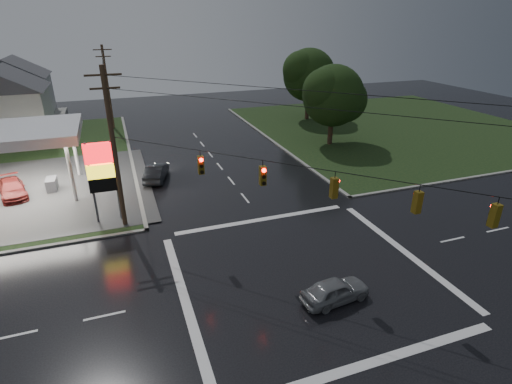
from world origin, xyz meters
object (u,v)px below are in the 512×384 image
object	(u,v)px
pylon_sign	(102,169)
tree_ne_near	(334,96)
car_pump	(12,189)
utility_pole_n	(108,86)
house_far	(14,88)
car_crossing	(335,290)
tree_ne_far	(310,75)
utility_pole_nw	(114,148)
house_near	(5,104)
car_north	(156,172)

from	to	relation	value
pylon_sign	tree_ne_near	size ratio (longest dim) A/B	0.67
tree_ne_near	car_pump	distance (m)	32.72
utility_pole_n	house_far	size ratio (longest dim) A/B	0.95
car_crossing	car_pump	bearing A→B (deg)	35.38
tree_ne_near	car_crossing	size ratio (longest dim) A/B	2.41
tree_ne_near	car_pump	world-z (taller)	tree_ne_near
house_far	car_pump	bearing A→B (deg)	-82.44
house_far	tree_ne_far	xyz separation A→B (m)	(39.10, -14.01, 1.77)
utility_pole_nw	car_pump	bearing A→B (deg)	135.50
house_far	tree_ne_near	bearing A→B (deg)	-35.77
house_far	tree_ne_far	size ratio (longest dim) A/B	1.13
pylon_sign	car_crossing	xyz separation A→B (m)	(10.90, -13.32, -3.38)
house_far	car_crossing	distance (m)	55.64
utility_pole_n	house_near	size ratio (longest dim) A/B	0.95
house_near	tree_ne_far	world-z (taller)	tree_ne_far
car_pump	car_north	bearing A→B (deg)	-16.91
utility_pole_nw	car_north	xyz separation A→B (m)	(3.19, 8.08, -4.98)
utility_pole_n	car_crossing	xyz separation A→B (m)	(9.90, -40.82, -4.83)
car_crossing	car_pump	distance (m)	27.59
utility_pole_n	car_crossing	distance (m)	42.27
pylon_sign	car_pump	xyz separation A→B (m)	(-7.44, 7.30, -3.33)
utility_pole_nw	car_north	size ratio (longest dim) A/B	2.46
pylon_sign	house_far	distance (m)	39.21
tree_ne_near	car_pump	xyz separation A→B (m)	(-32.08, -4.20, -4.88)
utility_pole_nw	utility_pole_n	bearing A→B (deg)	90.00
house_near	utility_pole_nw	bearing A→B (deg)	-66.63
utility_pole_nw	house_far	bearing A→B (deg)	107.92
pylon_sign	car_pump	distance (m)	10.94
pylon_sign	utility_pole_nw	bearing A→B (deg)	-45.00
house_near	car_pump	world-z (taller)	house_near
utility_pole_n	tree_ne_near	bearing A→B (deg)	-34.10
house_near	tree_ne_near	distance (m)	37.80
utility_pole_nw	car_crossing	world-z (taller)	utility_pole_nw
house_near	tree_ne_near	bearing A→B (deg)	-21.76
house_far	car_pump	size ratio (longest dim) A/B	2.36
utility_pole_nw	house_near	world-z (taller)	utility_pole_nw
car_north	tree_ne_near	bearing A→B (deg)	-149.97
pylon_sign	utility_pole_nw	size ratio (longest dim) A/B	0.55
house_near	car_pump	distance (m)	18.82
tree_ne_far	utility_pole_n	bearing A→B (deg)	171.45
tree_ne_far	house_far	bearing A→B (deg)	160.29
house_near	car_north	size ratio (longest dim) A/B	2.47
house_far	utility_pole_nw	bearing A→B (deg)	-72.08
pylon_sign	house_near	world-z (taller)	house_near
pylon_sign	utility_pole_n	xyz separation A→B (m)	(1.00, 27.50, 1.46)
utility_pole_n	car_crossing	size ratio (longest dim) A/B	2.82
pylon_sign	house_near	xyz separation A→B (m)	(-10.45, 25.50, 0.39)
house_far	car_north	world-z (taller)	house_far
tree_ne_near	tree_ne_far	world-z (taller)	tree_ne_far
utility_pole_nw	car_north	distance (m)	10.01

